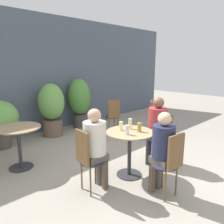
# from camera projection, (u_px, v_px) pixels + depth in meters

# --- Properties ---
(ground_plane) EXTENTS (20.00, 20.00, 0.00)m
(ground_plane) POSITION_uv_depth(u_px,v_px,m) (139.00, 175.00, 3.54)
(ground_plane) COLOR gray
(storefront_wall) EXTENTS (10.00, 0.06, 3.00)m
(storefront_wall) POSITION_uv_depth(u_px,v_px,m) (39.00, 75.00, 5.55)
(storefront_wall) COLOR #4C5666
(storefront_wall) RESTS_ON ground_plane
(cafe_table_near) EXTENTS (0.75, 0.75, 0.73)m
(cafe_table_near) POSITION_uv_depth(u_px,v_px,m) (130.00, 142.00, 3.44)
(cafe_table_near) COLOR #2D2D33
(cafe_table_near) RESTS_ON ground_plane
(cafe_table_far) EXTENTS (0.75, 0.75, 0.73)m
(cafe_table_far) POSITION_uv_depth(u_px,v_px,m) (18.00, 137.00, 3.68)
(cafe_table_far) COLOR #2D2D33
(cafe_table_far) RESTS_ON ground_plane
(bistro_chair_0) EXTENTS (0.37, 0.36, 0.91)m
(bistro_chair_0) POSITION_uv_depth(u_px,v_px,m) (87.00, 156.00, 2.97)
(bistro_chair_0) COLOR #232847
(bistro_chair_0) RESTS_ON ground_plane
(bistro_chair_1) EXTENTS (0.36, 0.37, 0.91)m
(bistro_chair_1) POSITION_uv_depth(u_px,v_px,m) (170.00, 160.00, 2.84)
(bistro_chair_1) COLOR #232847
(bistro_chair_1) RESTS_ON ground_plane
(bistro_chair_2) EXTENTS (0.37, 0.36, 0.91)m
(bistro_chair_2) POSITION_uv_depth(u_px,v_px,m) (162.00, 134.00, 3.91)
(bistro_chair_2) COLOR #232847
(bistro_chair_2) RESTS_ON ground_plane
(bistro_chair_3) EXTENTS (0.39, 0.40, 0.91)m
(bistro_chair_3) POSITION_uv_depth(u_px,v_px,m) (113.00, 114.00, 5.47)
(bistro_chair_3) COLOR #232847
(bistro_chair_3) RESTS_ON ground_plane
(bistro_chair_4) EXTENTS (0.40, 0.41, 0.91)m
(bistro_chair_4) POSITION_uv_depth(u_px,v_px,m) (154.00, 116.00, 5.25)
(bistro_chair_4) COLOR #232847
(bistro_chair_4) RESTS_ON ground_plane
(seated_person_0) EXTENTS (0.34, 0.32, 1.18)m
(seated_person_0) POSITION_uv_depth(u_px,v_px,m) (96.00, 142.00, 3.02)
(seated_person_0) COLOR brown
(seated_person_0) RESTS_ON ground_plane
(seated_person_1) EXTENTS (0.30, 0.32, 1.16)m
(seated_person_1) POSITION_uv_depth(u_px,v_px,m) (162.00, 146.00, 2.91)
(seated_person_1) COLOR brown
(seated_person_1) RESTS_ON ground_plane
(seated_person_2) EXTENTS (0.35, 0.33, 1.22)m
(seated_person_2) POSITION_uv_depth(u_px,v_px,m) (157.00, 125.00, 3.79)
(seated_person_2) COLOR #2D2D33
(seated_person_2) RESTS_ON ground_plane
(beer_glass_0) EXTENTS (0.07, 0.07, 0.14)m
(beer_glass_0) POSITION_uv_depth(u_px,v_px,m) (139.00, 127.00, 3.38)
(beer_glass_0) COLOR #B28433
(beer_glass_0) RESTS_ON cafe_table_near
(beer_glass_1) EXTENTS (0.06, 0.06, 0.17)m
(beer_glass_1) POSITION_uv_depth(u_px,v_px,m) (130.00, 124.00, 3.52)
(beer_glass_1) COLOR beige
(beer_glass_1) RESTS_ON cafe_table_near
(beer_glass_2) EXTENTS (0.06, 0.06, 0.15)m
(beer_glass_2) POSITION_uv_depth(u_px,v_px,m) (121.00, 126.00, 3.44)
(beer_glass_2) COLOR beige
(beer_glass_2) RESTS_ON cafe_table_near
(beer_glass_3) EXTENTS (0.06, 0.06, 0.14)m
(beer_glass_3) POSITION_uv_depth(u_px,v_px,m) (127.00, 130.00, 3.25)
(beer_glass_3) COLOR silver
(beer_glass_3) RESTS_ON cafe_table_near
(potted_plant_1) EXTENTS (0.64, 0.64, 1.31)m
(potted_plant_1) POSITION_uv_depth(u_px,v_px,m) (52.00, 107.00, 5.38)
(potted_plant_1) COLOR brown
(potted_plant_1) RESTS_ON ground_plane
(potted_plant_2) EXTENTS (0.63, 0.63, 1.37)m
(potted_plant_2) POSITION_uv_depth(u_px,v_px,m) (79.00, 100.00, 6.10)
(potted_plant_2) COLOR #47423D
(potted_plant_2) RESTS_ON ground_plane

